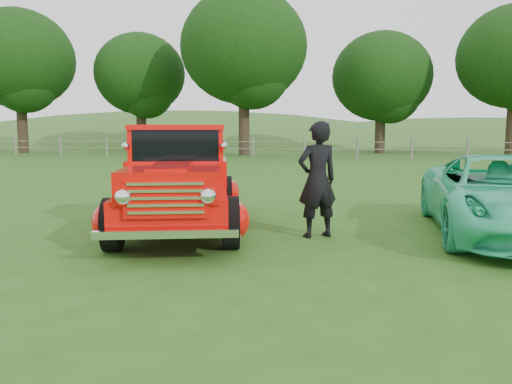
# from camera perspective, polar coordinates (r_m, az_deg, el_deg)

# --- Properties ---
(ground) EXTENTS (140.00, 140.00, 0.00)m
(ground) POSITION_cam_1_polar(r_m,az_deg,el_deg) (7.24, -1.07, -6.48)
(ground) COLOR #275115
(ground) RESTS_ON ground
(distant_hills) EXTENTS (116.00, 60.00, 18.00)m
(distant_hills) POSITION_cam_1_polar(r_m,az_deg,el_deg) (66.91, 3.20, 1.90)
(distant_hills) COLOR #2F6224
(distant_hills) RESTS_ON ground
(fence_line) EXTENTS (48.00, 0.12, 1.20)m
(fence_line) POSITION_cam_1_polar(r_m,az_deg,el_deg) (28.99, 5.55, 5.04)
(fence_line) COLOR #6C665B
(fence_line) RESTS_ON ground
(tree_far_west) EXTENTS (7.60, 7.60, 9.93)m
(tree_far_west) POSITION_cam_1_polar(r_m,az_deg,el_deg) (39.40, -25.51, 13.54)
(tree_far_west) COLOR #2F2017
(tree_far_west) RESTS_ON ground
(tree_mid_west) EXTENTS (6.40, 6.40, 8.46)m
(tree_mid_west) POSITION_cam_1_polar(r_m,az_deg,el_deg) (37.51, -13.12, 12.96)
(tree_mid_west) COLOR #2F2017
(tree_mid_west) RESTS_ON ground
(tree_near_west) EXTENTS (8.00, 8.00, 10.42)m
(tree_near_west) POSITION_cam_1_polar(r_m,az_deg,el_deg) (32.75, -1.40, 16.20)
(tree_near_west) COLOR #2F2017
(tree_near_west) RESTS_ON ground
(tree_near_east) EXTENTS (6.80, 6.80, 8.33)m
(tree_near_east) POSITION_cam_1_polar(r_m,az_deg,el_deg) (36.34, 14.17, 12.64)
(tree_near_east) COLOR #2F2017
(tree_near_east) RESTS_ON ground
(red_pickup) EXTENTS (2.99, 5.24, 1.78)m
(red_pickup) POSITION_cam_1_polar(r_m,az_deg,el_deg) (8.63, -8.78, 1.04)
(red_pickup) COLOR black
(red_pickup) RESTS_ON ground
(teal_sedan) EXTENTS (2.55, 4.84, 1.30)m
(teal_sedan) POSITION_cam_1_polar(r_m,az_deg,el_deg) (8.90, 26.51, -0.41)
(teal_sedan) COLOR #33CC95
(teal_sedan) RESTS_ON ground
(man) EXTENTS (0.80, 0.70, 1.84)m
(man) POSITION_cam_1_polar(r_m,az_deg,el_deg) (7.92, 7.02, 1.40)
(man) COLOR black
(man) RESTS_ON ground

